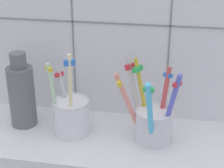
# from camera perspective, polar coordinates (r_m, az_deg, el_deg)

# --- Properties ---
(counter_slab) EXTENTS (0.64, 0.22, 0.02)m
(counter_slab) POSITION_cam_1_polar(r_m,az_deg,el_deg) (0.80, -0.13, -8.85)
(counter_slab) COLOR silver
(counter_slab) RESTS_ON ground
(tile_wall_back) EXTENTS (0.64, 0.02, 0.45)m
(tile_wall_back) POSITION_cam_1_polar(r_m,az_deg,el_deg) (0.82, 1.40, 8.49)
(tile_wall_back) COLOR white
(tile_wall_back) RESTS_ON ground
(toothbrush_cup_left) EXTENTS (0.08, 0.08, 0.19)m
(toothbrush_cup_left) POSITION_cam_1_polar(r_m,az_deg,el_deg) (0.80, -6.35, -4.61)
(toothbrush_cup_left) COLOR white
(toothbrush_cup_left) RESTS_ON counter_slab
(toothbrush_cup_right) EXTENTS (0.14, 0.13, 0.17)m
(toothbrush_cup_right) POSITION_cam_1_polar(r_m,az_deg,el_deg) (0.77, 6.30, -5.58)
(toothbrush_cup_right) COLOR silver
(toothbrush_cup_right) RESTS_ON counter_slab
(ceramic_vase) EXTENTS (0.06, 0.06, 0.17)m
(ceramic_vase) POSITION_cam_1_polar(r_m,az_deg,el_deg) (0.84, -13.71, -1.45)
(ceramic_vase) COLOR slate
(ceramic_vase) RESTS_ON counter_slab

